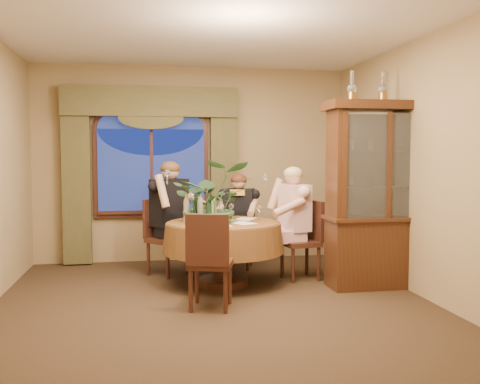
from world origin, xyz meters
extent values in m
plane|color=black|center=(0.00, 0.00, 0.00)|extent=(5.00, 5.00, 0.00)
plane|color=#927B51|center=(0.00, 2.50, 1.40)|extent=(4.50, 0.00, 4.50)
plane|color=#927B51|center=(2.25, 0.00, 1.40)|extent=(0.00, 5.00, 5.00)
plane|color=white|center=(0.00, 0.00, 2.80)|extent=(5.00, 5.00, 0.00)
cube|color=#464426|center=(-1.63, 2.38, 1.18)|extent=(0.38, 0.14, 2.32)
cube|color=#464426|center=(0.43, 2.38, 1.18)|extent=(0.38, 0.14, 2.32)
cylinder|color=maroon|center=(0.21, 0.88, 0.38)|extent=(1.53, 1.53, 0.75)
cube|color=#33190C|center=(2.00, 0.50, 1.07)|extent=(1.33, 0.53, 2.14)
cube|color=black|center=(1.19, 1.02, 0.48)|extent=(0.47, 0.47, 0.96)
cube|color=black|center=(0.53, 1.80, 0.48)|extent=(0.53, 0.53, 0.96)
cube|color=black|center=(-0.42, 1.54, 0.48)|extent=(0.59, 0.59, 0.96)
cube|color=black|center=(-0.05, -0.05, 0.48)|extent=(0.52, 0.52, 0.96)
imported|color=#325932|center=(0.09, 1.01, 1.36)|extent=(0.94, 1.04, 0.81)
imported|color=#4A612F|center=(0.27, 0.79, 0.77)|extent=(0.16, 0.16, 0.05)
cylinder|color=black|center=(0.02, 0.51, 0.76)|extent=(0.40, 0.40, 0.02)
cylinder|color=tan|center=(-0.06, 0.95, 0.92)|extent=(0.07, 0.07, 0.33)
cylinder|color=black|center=(-0.09, 1.10, 0.92)|extent=(0.07, 0.07, 0.33)
cylinder|color=black|center=(0.03, 0.79, 0.92)|extent=(0.07, 0.07, 0.33)
cylinder|color=tan|center=(-0.22, 0.95, 0.92)|extent=(0.07, 0.07, 0.33)
cube|color=white|center=(0.41, 0.71, 0.75)|extent=(0.32, 0.36, 0.00)
cube|color=white|center=(0.50, 1.08, 0.75)|extent=(0.34, 0.37, 0.00)
cube|color=white|center=(0.11, 0.55, 0.75)|extent=(0.30, 0.36, 0.00)
camera|label=1|loc=(-0.67, -5.29, 1.54)|focal=40.00mm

